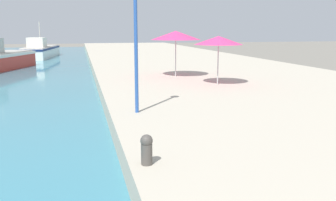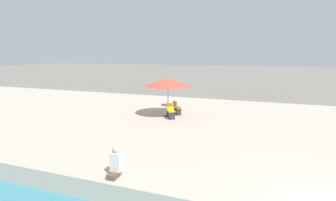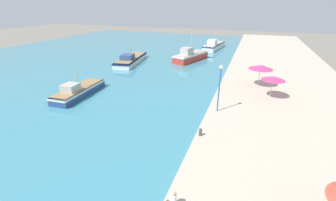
% 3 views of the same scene
% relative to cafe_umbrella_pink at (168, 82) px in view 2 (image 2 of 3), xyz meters
% --- Properties ---
extents(cafe_umbrella_pink, '(2.85, 2.85, 2.39)m').
position_rel_cafe_umbrella_pink_xyz_m(cafe_umbrella_pink, '(0.00, 0.00, 0.00)').
color(cafe_umbrella_pink, '#B7B7B7').
rests_on(cafe_umbrella_pink, quay_promenade).
extents(cafe_table, '(0.80, 0.80, 0.74)m').
position_rel_cafe_umbrella_pink_xyz_m(cafe_table, '(-0.01, 0.04, -1.60)').
color(cafe_table, '#333338').
rests_on(cafe_table, quay_promenade).
extents(cafe_chair_left, '(0.59, 0.58, 0.91)m').
position_rel_cafe_umbrella_pink_xyz_m(cafe_chair_left, '(-0.57, -0.41, -1.81)').
color(cafe_chair_left, '#2D2D33').
rests_on(cafe_chair_left, quay_promenade).
extents(cafe_chair_right, '(0.59, 0.58, 0.91)m').
position_rel_cafe_umbrella_pink_xyz_m(cafe_chair_right, '(0.54, -0.42, -1.81)').
color(cafe_chair_right, '#2D2D33').
rests_on(cafe_chair_right, quay_promenade).
extents(person_at_quay, '(0.54, 0.36, 0.99)m').
position_rel_cafe_umbrella_pink_xyz_m(person_at_quay, '(-8.13, -1.27, -1.70)').
color(person_at_quay, brown).
rests_on(person_at_quay, quay_promenade).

